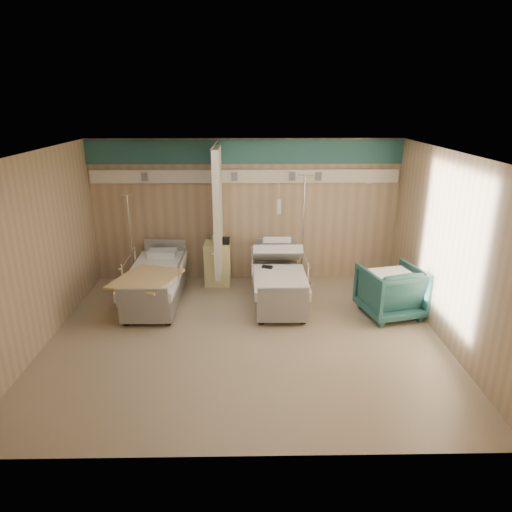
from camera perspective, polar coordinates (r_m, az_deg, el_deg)
The scene contains 13 objects.
ground at distance 7.18m, azimuth -1.37°, elevation -10.07°, with size 6.00×5.00×0.00m, color gray.
room_walls at distance 6.73m, azimuth -1.75°, elevation 5.00°, with size 6.04×5.04×2.82m.
bed_right at distance 8.23m, azimuth 2.85°, elevation -3.70°, with size 1.00×2.16×0.63m, color silver, non-canonical shape.
bed_left at distance 8.38m, azimuth -12.37°, elevation -3.72°, with size 1.00×2.16×0.63m, color silver, non-canonical shape.
bedside_cabinet at distance 9.04m, azimuth -4.81°, elevation -0.89°, with size 0.50×0.48×0.85m, color #F0E796.
visitor_armchair at distance 8.02m, azimuth 16.47°, elevation -4.24°, with size 0.92×0.95×0.86m, color #20524F.
waffle_blanket at distance 7.84m, azimuth 16.74°, elevation -1.11°, with size 0.69×0.61×0.08m, color white.
iv_stand_right at distance 8.99m, azimuth 5.74°, elevation -0.88°, with size 0.39×0.39×2.19m.
iv_stand_left at distance 9.36m, azimuth -15.08°, elevation -1.16°, with size 0.32×0.32×1.80m.
call_remote at distance 8.16m, azimuth 1.41°, elevation -1.37°, with size 0.19×0.08×0.04m, color black.
tan_blanket at distance 7.85m, azimuth -13.55°, elevation -2.76°, with size 0.90×1.13×0.04m, color tan.
toiletry_bag at distance 8.80m, azimuth -4.08°, elevation 1.93°, with size 0.23×0.14×0.12m, color black.
white_cup at distance 8.93m, azimuth -5.20°, elevation 2.22°, with size 0.10×0.10×0.14m, color white.
Camera 1 is at (0.06, -6.28, 3.49)m, focal length 32.00 mm.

